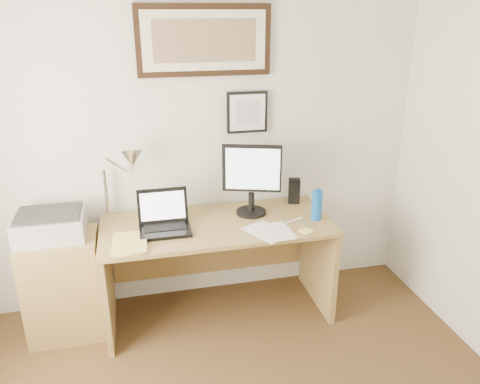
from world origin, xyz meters
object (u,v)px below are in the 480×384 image
object	(u,v)px
side_cabinet	(64,286)
lcd_monitor	(252,176)
laptop	(164,221)
desk	(215,247)
printer	(50,225)
book	(112,245)
water_bottle	(317,205)

from	to	relation	value
side_cabinet	lcd_monitor	distance (m)	1.51
laptop	lcd_monitor	xyz separation A→B (m)	(0.64, 0.12, 0.23)
side_cabinet	desk	xyz separation A→B (m)	(1.07, 0.04, 0.15)
lcd_monitor	printer	world-z (taller)	lcd_monitor
lcd_monitor	printer	xyz separation A→B (m)	(-1.38, -0.02, -0.22)
side_cabinet	book	distance (m)	0.59
laptop	lcd_monitor	size ratio (longest dim) A/B	0.65
lcd_monitor	side_cabinet	bearing A→B (deg)	-177.67
water_bottle	book	size ratio (longest dim) A/B	0.71
lcd_monitor	laptop	bearing A→B (deg)	-169.81
side_cabinet	laptop	size ratio (longest dim) A/B	2.14
laptop	printer	bearing A→B (deg)	172.75
water_bottle	lcd_monitor	size ratio (longest dim) A/B	0.40
water_bottle	desk	bearing A→B (deg)	165.95
laptop	printer	distance (m)	0.75
side_cabinet	printer	xyz separation A→B (m)	(-0.03, 0.03, 0.45)
side_cabinet	water_bottle	xyz separation A→B (m)	(1.77, -0.14, 0.49)
desk	laptop	bearing A→B (deg)	-165.24
book	desk	world-z (taller)	book
side_cabinet	printer	bearing A→B (deg)	133.58
side_cabinet	desk	bearing A→B (deg)	1.89
water_bottle	book	xyz separation A→B (m)	(-1.41, -0.09, -0.09)
water_bottle	printer	xyz separation A→B (m)	(-1.80, 0.17, -0.04)
desk	printer	world-z (taller)	printer
lcd_monitor	printer	size ratio (longest dim) A/B	1.18
book	desk	distance (m)	0.80
water_bottle	lcd_monitor	xyz separation A→B (m)	(-0.43, 0.20, 0.19)
water_bottle	book	bearing A→B (deg)	-176.18
water_bottle	laptop	world-z (taller)	laptop
lcd_monitor	printer	bearing A→B (deg)	-179.13
lcd_monitor	water_bottle	bearing A→B (deg)	-24.68
lcd_monitor	book	bearing A→B (deg)	-163.62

